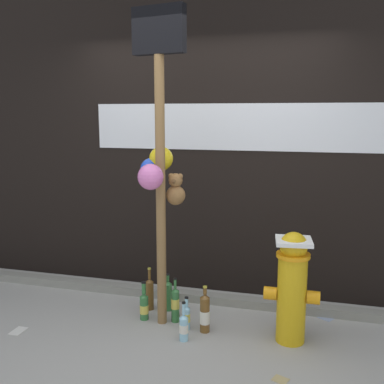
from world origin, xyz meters
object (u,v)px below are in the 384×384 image
object	(u,v)px
bottle_4	(144,306)
bottle_3	(168,295)
bottle_0	(150,293)
bottle_6	(205,314)
memorial_post	(159,145)
bottle_1	(175,304)
fire_hydrant	(292,285)
bottle_2	(184,327)
bottle_5	(187,317)

from	to	relation	value
bottle_4	bottle_3	bearing A→B (deg)	58.96
bottle_0	bottle_6	xyz separation A→B (m)	(0.59, -0.29, 0.00)
memorial_post	bottle_3	xyz separation A→B (m)	(-0.02, 0.23, -1.38)
bottle_1	fire_hydrant	bearing A→B (deg)	-4.88
memorial_post	bottle_1	distance (m)	1.37
fire_hydrant	bottle_2	world-z (taller)	fire_hydrant
memorial_post	fire_hydrant	xyz separation A→B (m)	(1.09, -0.06, -1.06)
memorial_post	bottle_3	bearing A→B (deg)	93.79
bottle_2	bottle_5	size ratio (longest dim) A/B	1.13
bottle_0	bottle_5	world-z (taller)	bottle_0
bottle_0	bottle_3	distance (m)	0.17
bottle_1	bottle_6	distance (m)	0.31
bottle_0	bottle_5	distance (m)	0.52
bottle_4	bottle_5	bearing A→B (deg)	-11.27
bottle_3	bottle_6	distance (m)	0.53
bottle_0	bottle_4	xyz separation A→B (m)	(0.02, -0.21, -0.03)
bottle_5	bottle_6	bearing A→B (deg)	-0.36
bottle_3	bottle_6	size ratio (longest dim) A/B	0.88
fire_hydrant	bottle_6	size ratio (longest dim) A/B	2.25
memorial_post	bottle_4	distance (m)	1.41
bottle_0	bottle_2	size ratio (longest dim) A/B	1.23
bottle_2	bottle_3	bearing A→B (deg)	120.51
fire_hydrant	bottle_5	xyz separation A→B (m)	(-0.84, -0.03, -0.35)
bottle_3	bottle_4	world-z (taller)	bottle_3
bottle_0	bottle_2	distance (m)	0.66
bottle_0	bottle_3	bearing A→B (deg)	9.92
fire_hydrant	bottle_3	world-z (taller)	fire_hydrant
bottle_3	bottle_5	world-z (taller)	bottle_3
bottle_0	bottle_1	size ratio (longest dim) A/B	1.01
memorial_post	bottle_3	size ratio (longest dim) A/B	7.47
bottle_0	bottle_5	bearing A→B (deg)	-33.67
fire_hydrant	bottle_0	xyz separation A→B (m)	(-1.27, 0.26, -0.31)
bottle_2	bottle_5	distance (m)	0.19
bottle_1	bottle_6	world-z (taller)	same
fire_hydrant	bottle_3	distance (m)	1.19
bottle_1	bottle_5	bearing A→B (deg)	-40.07
bottle_3	bottle_0	bearing A→B (deg)	-170.08
bottle_3	bottle_6	bearing A→B (deg)	-36.89
memorial_post	fire_hydrant	distance (m)	1.52
bottle_4	bottle_6	xyz separation A→B (m)	(0.56, -0.08, 0.03)
fire_hydrant	bottle_4	bearing A→B (deg)	177.54
bottle_5	bottle_1	bearing A→B (deg)	139.93
bottle_0	bottle_3	world-z (taller)	bottle_0
bottle_6	bottle_3	bearing A→B (deg)	143.11
memorial_post	bottle_3	world-z (taller)	memorial_post
bottle_2	bottle_5	xyz separation A→B (m)	(-0.03, 0.18, -0.00)
memorial_post	bottle_0	xyz separation A→B (m)	(-0.18, 0.20, -1.37)
memorial_post	bottle_4	world-z (taller)	memorial_post
bottle_1	bottle_2	xyz separation A→B (m)	(0.16, -0.29, -0.05)
bottle_1	bottle_3	distance (m)	0.24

